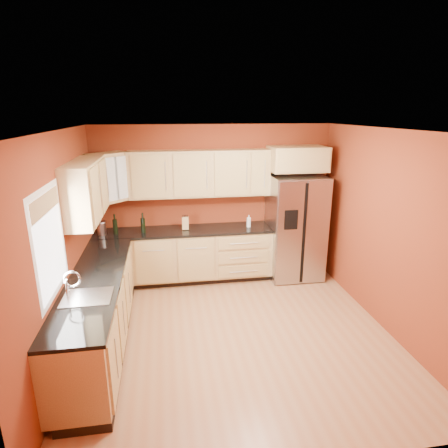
% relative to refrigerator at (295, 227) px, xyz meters
% --- Properties ---
extents(floor, '(4.00, 4.00, 0.00)m').
position_rel_refrigerator_xyz_m(floor, '(-1.35, -1.62, -0.89)').
color(floor, '#A1643E').
rests_on(floor, ground).
extents(ceiling, '(4.00, 4.00, 0.00)m').
position_rel_refrigerator_xyz_m(ceiling, '(-1.35, -1.62, 1.71)').
color(ceiling, white).
rests_on(ceiling, wall_back).
extents(wall_back, '(4.00, 0.04, 2.60)m').
position_rel_refrigerator_xyz_m(wall_back, '(-1.35, 0.38, 0.41)').
color(wall_back, maroon).
rests_on(wall_back, floor).
extents(wall_front, '(4.00, 0.04, 2.60)m').
position_rel_refrigerator_xyz_m(wall_front, '(-1.35, -3.62, 0.41)').
color(wall_front, maroon).
rests_on(wall_front, floor).
extents(wall_left, '(0.04, 4.00, 2.60)m').
position_rel_refrigerator_xyz_m(wall_left, '(-3.35, -1.62, 0.41)').
color(wall_left, maroon).
rests_on(wall_left, floor).
extents(wall_right, '(0.04, 4.00, 2.60)m').
position_rel_refrigerator_xyz_m(wall_right, '(0.65, -1.62, 0.41)').
color(wall_right, maroon).
rests_on(wall_right, floor).
extents(base_cabinets_back, '(2.90, 0.60, 0.88)m').
position_rel_refrigerator_xyz_m(base_cabinets_back, '(-1.90, 0.07, -0.45)').
color(base_cabinets_back, '#A37E4F').
rests_on(base_cabinets_back, floor).
extents(base_cabinets_left, '(0.60, 2.80, 0.88)m').
position_rel_refrigerator_xyz_m(base_cabinets_left, '(-3.05, -1.62, -0.45)').
color(base_cabinets_left, '#A37E4F').
rests_on(base_cabinets_left, floor).
extents(countertop_back, '(2.90, 0.62, 0.04)m').
position_rel_refrigerator_xyz_m(countertop_back, '(-1.90, 0.06, 0.01)').
color(countertop_back, black).
rests_on(countertop_back, base_cabinets_back).
extents(countertop_left, '(0.62, 2.80, 0.04)m').
position_rel_refrigerator_xyz_m(countertop_left, '(-3.04, -1.62, 0.01)').
color(countertop_left, black).
rests_on(countertop_left, base_cabinets_left).
extents(upper_cabinets_back, '(2.30, 0.33, 0.75)m').
position_rel_refrigerator_xyz_m(upper_cabinets_back, '(-1.60, 0.21, 0.94)').
color(upper_cabinets_back, '#A37E4F').
rests_on(upper_cabinets_back, wall_back).
extents(upper_cabinets_left, '(0.33, 1.35, 0.75)m').
position_rel_refrigerator_xyz_m(upper_cabinets_left, '(-3.19, -0.90, 0.94)').
color(upper_cabinets_left, '#A37E4F').
rests_on(upper_cabinets_left, wall_left).
extents(corner_upper_cabinet, '(0.67, 0.67, 0.75)m').
position_rel_refrigerator_xyz_m(corner_upper_cabinet, '(-3.02, 0.04, 0.94)').
color(corner_upper_cabinet, '#A37E4F').
rests_on(corner_upper_cabinet, wall_back).
extents(over_fridge_cabinet, '(0.92, 0.60, 0.40)m').
position_rel_refrigerator_xyz_m(over_fridge_cabinet, '(0.00, 0.07, 1.16)').
color(over_fridge_cabinet, '#A37E4F').
rests_on(over_fridge_cabinet, wall_back).
extents(refrigerator, '(0.90, 0.75, 1.78)m').
position_rel_refrigerator_xyz_m(refrigerator, '(0.00, 0.00, 0.00)').
color(refrigerator, silver).
rests_on(refrigerator, floor).
extents(window, '(0.03, 0.90, 1.00)m').
position_rel_refrigerator_xyz_m(window, '(-3.33, -2.12, 0.66)').
color(window, white).
rests_on(window, wall_left).
extents(sink_faucet, '(0.50, 0.42, 0.30)m').
position_rel_refrigerator_xyz_m(sink_faucet, '(-3.04, -2.12, 0.18)').
color(sink_faucet, silver).
rests_on(sink_faucet, countertop_left).
extents(canister_left, '(0.16, 0.16, 0.22)m').
position_rel_refrigerator_xyz_m(canister_left, '(-3.20, 0.03, 0.14)').
color(canister_left, silver).
rests_on(canister_left, countertop_back).
extents(canister_right, '(0.15, 0.15, 0.20)m').
position_rel_refrigerator_xyz_m(canister_right, '(-3.20, -0.01, 0.13)').
color(canister_right, silver).
rests_on(canister_right, countertop_back).
extents(wine_bottle_a, '(0.09, 0.09, 0.33)m').
position_rel_refrigerator_xyz_m(wine_bottle_a, '(-2.55, 0.02, 0.19)').
color(wine_bottle_a, black).
rests_on(wine_bottle_a, countertop_back).
extents(wine_bottle_b, '(0.08, 0.08, 0.33)m').
position_rel_refrigerator_xyz_m(wine_bottle_b, '(-2.99, 0.01, 0.19)').
color(wine_bottle_b, black).
rests_on(wine_bottle_b, countertop_back).
extents(knife_block, '(0.11, 0.10, 0.21)m').
position_rel_refrigerator_xyz_m(knife_block, '(-1.87, 0.09, 0.13)').
color(knife_block, tan).
rests_on(knife_block, countertop_back).
extents(soap_dispenser, '(0.08, 0.08, 0.20)m').
position_rel_refrigerator_xyz_m(soap_dispenser, '(-0.80, 0.05, 0.13)').
color(soap_dispenser, white).
rests_on(soap_dispenser, countertop_back).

